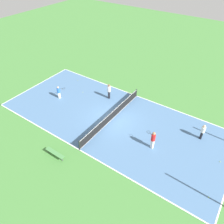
{
  "coord_description": "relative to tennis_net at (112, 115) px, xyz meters",
  "views": [
    {
      "loc": [
        13.56,
        9.39,
        14.2
      ],
      "look_at": [
        0.0,
        0.0,
        0.9
      ],
      "focal_mm": 35.0,
      "sensor_mm": 36.0,
      "label": 1
    }
  ],
  "objects": [
    {
      "name": "player_coach_red",
      "position": [
        1.16,
        4.96,
        0.55
      ],
      "size": [
        0.63,
        0.99,
        1.8
      ],
      "rotation": [
        0.0,
        0.0,
        4.37
      ],
      "color": "white",
      "rests_on": "court_surface"
    },
    {
      "name": "bench",
      "position": [
        6.55,
        -1.16,
        -0.12
      ],
      "size": [
        0.36,
        1.88,
        0.45
      ],
      "rotation": [
        0.0,
        0.0,
        1.57
      ],
      "color": "#4C8C4C",
      "rests_on": "ground_plane"
    },
    {
      "name": "tennis_ball_midcourt",
      "position": [
        -3.63,
        -7.82,
        -0.45
      ],
      "size": [
        0.07,
        0.07,
        0.07
      ],
      "primitive_type": "sphere",
      "color": "#CCE033",
      "rests_on": "court_surface"
    },
    {
      "name": "tennis_ball_left_sideline",
      "position": [
        -1.94,
        -5.45,
        -0.45
      ],
      "size": [
        0.07,
        0.07,
        0.07
      ],
      "primitive_type": "sphere",
      "color": "#CCE033",
      "rests_on": "court_surface"
    },
    {
      "name": "player_far_white",
      "position": [
        -2.33,
        8.07,
        0.4
      ],
      "size": [
        0.37,
        0.37,
        1.58
      ],
      "rotation": [
        0.0,
        0.0,
        0.02
      ],
      "color": "black",
      "rests_on": "court_surface"
    },
    {
      "name": "player_near_blue",
      "position": [
        0.35,
        -6.9,
        0.35
      ],
      "size": [
        0.95,
        0.81,
        1.48
      ],
      "rotation": [
        0.0,
        0.0,
        2.52
      ],
      "color": "white",
      "rests_on": "court_surface"
    },
    {
      "name": "player_near_white",
      "position": [
        -2.77,
        -2.32,
        0.55
      ],
      "size": [
        0.48,
        0.48,
        1.79
      ],
      "rotation": [
        0.0,
        0.0,
        0.42
      ],
      "color": "black",
      "rests_on": "court_surface"
    },
    {
      "name": "ground_plane",
      "position": [
        0.0,
        0.0,
        -0.51
      ],
      "size": [
        80.0,
        80.0,
        0.0
      ],
      "primitive_type": "plane",
      "color": "#47843D"
    },
    {
      "name": "court_surface",
      "position": [
        0.0,
        0.0,
        -0.5
      ],
      "size": [
        9.93,
        22.48,
        0.02
      ],
      "color": "#4C729E",
      "rests_on": "ground_plane"
    },
    {
      "name": "tennis_net",
      "position": [
        0.0,
        0.0,
        0.0
      ],
      "size": [
        9.73,
        0.1,
        0.96
      ],
      "color": "black",
      "rests_on": "court_surface"
    },
    {
      "name": "tennis_ball_far_baseline",
      "position": [
        3.07,
        10.32,
        -0.45
      ],
      "size": [
        0.07,
        0.07,
        0.07
      ],
      "primitive_type": "sphere",
      "color": "#CCE033",
      "rests_on": "court_surface"
    },
    {
      "name": "tennis_ball_right_alley",
      "position": [
        -0.59,
        10.2,
        -0.45
      ],
      "size": [
        0.07,
        0.07,
        0.07
      ],
      "primitive_type": "sphere",
      "color": "#CCE033",
      "rests_on": "court_surface"
    }
  ]
}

